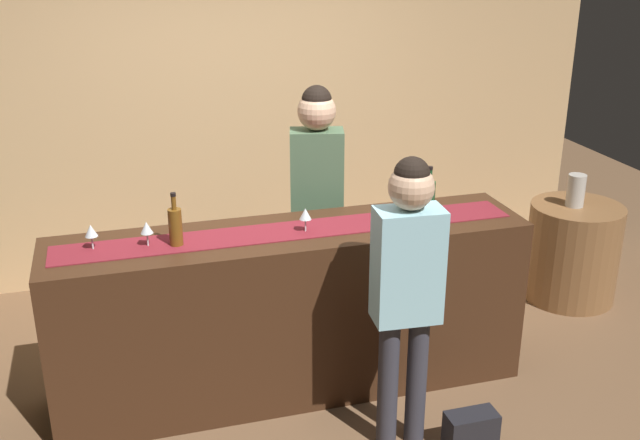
# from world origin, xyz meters

# --- Properties ---
(ground_plane) EXTENTS (10.00, 10.00, 0.00)m
(ground_plane) POSITION_xyz_m (0.00, 0.00, 0.00)
(ground_plane) COLOR brown
(back_wall) EXTENTS (6.00, 0.12, 2.90)m
(back_wall) POSITION_xyz_m (0.00, 1.90, 1.45)
(back_wall) COLOR tan
(back_wall) RESTS_ON ground
(bar_counter) EXTENTS (2.77, 0.60, 1.03)m
(bar_counter) POSITION_xyz_m (0.00, 0.00, 0.51)
(bar_counter) COLOR #3D2314
(bar_counter) RESTS_ON ground
(counter_runner_cloth) EXTENTS (2.63, 0.28, 0.01)m
(counter_runner_cloth) POSITION_xyz_m (0.00, 0.00, 1.03)
(counter_runner_cloth) COLOR maroon
(counter_runner_cloth) RESTS_ON bar_counter
(wine_bottle_green) EXTENTS (0.07, 0.07, 0.30)m
(wine_bottle_green) POSITION_xyz_m (0.86, 0.03, 1.14)
(wine_bottle_green) COLOR #194723
(wine_bottle_green) RESTS_ON bar_counter
(wine_bottle_amber) EXTENTS (0.07, 0.07, 0.30)m
(wine_bottle_amber) POSITION_xyz_m (-0.64, -0.03, 1.14)
(wine_bottle_amber) COLOR brown
(wine_bottle_amber) RESTS_ON bar_counter
(wine_glass_near_customer) EXTENTS (0.07, 0.07, 0.14)m
(wine_glass_near_customer) POSITION_xyz_m (0.08, -0.04, 1.13)
(wine_glass_near_customer) COLOR silver
(wine_glass_near_customer) RESTS_ON bar_counter
(wine_glass_mid_counter) EXTENTS (0.07, 0.07, 0.14)m
(wine_glass_mid_counter) POSITION_xyz_m (-1.08, 0.04, 1.13)
(wine_glass_mid_counter) COLOR silver
(wine_glass_mid_counter) RESTS_ON bar_counter
(wine_glass_far_end) EXTENTS (0.07, 0.07, 0.14)m
(wine_glass_far_end) POSITION_xyz_m (-0.80, -0.00, 1.13)
(wine_glass_far_end) COLOR silver
(wine_glass_far_end) RESTS_ON bar_counter
(bartender) EXTENTS (0.38, 0.28, 1.74)m
(bartender) POSITION_xyz_m (0.32, 0.58, 1.08)
(bartender) COLOR #26262B
(bartender) RESTS_ON ground
(customer_sipping) EXTENTS (0.35, 0.23, 1.63)m
(customer_sipping) POSITION_xyz_m (0.43, -0.68, 1.00)
(customer_sipping) COLOR #33333D
(customer_sipping) RESTS_ON ground
(round_side_table) EXTENTS (0.68, 0.68, 0.74)m
(round_side_table) POSITION_xyz_m (2.32, 0.59, 0.37)
(round_side_table) COLOR brown
(round_side_table) RESTS_ON ground
(vase_on_side_table) EXTENTS (0.13, 0.13, 0.24)m
(vase_on_side_table) POSITION_xyz_m (2.29, 0.60, 0.86)
(vase_on_side_table) COLOR #B7B2A8
(vase_on_side_table) RESTS_ON round_side_table
(handbag) EXTENTS (0.28, 0.14, 0.22)m
(handbag) POSITION_xyz_m (0.77, -0.85, 0.11)
(handbag) COLOR black
(handbag) RESTS_ON ground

